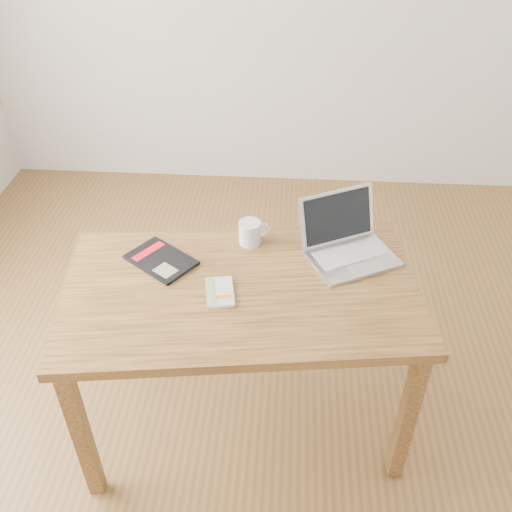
# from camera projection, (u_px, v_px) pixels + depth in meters

# --- Properties ---
(room) EXTENTS (4.04, 4.04, 2.70)m
(room) POSITION_uv_depth(u_px,v_px,m) (264.00, 124.00, 1.77)
(room) COLOR brown
(room) RESTS_ON ground
(desk) EXTENTS (1.39, 0.91, 0.75)m
(desk) POSITION_uv_depth(u_px,v_px,m) (242.00, 305.00, 2.13)
(desk) COLOR brown
(desk) RESTS_ON ground
(white_guidebook) EXTENTS (0.12, 0.17, 0.01)m
(white_guidebook) POSITION_uv_depth(u_px,v_px,m) (220.00, 292.00, 2.05)
(white_guidebook) COLOR silver
(white_guidebook) RESTS_ON desk
(black_guidebook) EXTENTS (0.31, 0.29, 0.01)m
(black_guidebook) POSITION_uv_depth(u_px,v_px,m) (161.00, 260.00, 2.19)
(black_guidebook) COLOR black
(black_guidebook) RESTS_ON desk
(laptop) EXTENTS (0.42, 0.40, 0.22)m
(laptop) POSITION_uv_depth(u_px,v_px,m) (347.00, 243.00, 2.21)
(laptop) COLOR silver
(laptop) RESTS_ON desk
(coffee_mug) EXTENTS (0.12, 0.09, 0.10)m
(coffee_mug) POSITION_uv_depth(u_px,v_px,m) (251.00, 232.00, 2.27)
(coffee_mug) COLOR white
(coffee_mug) RESTS_ON desk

